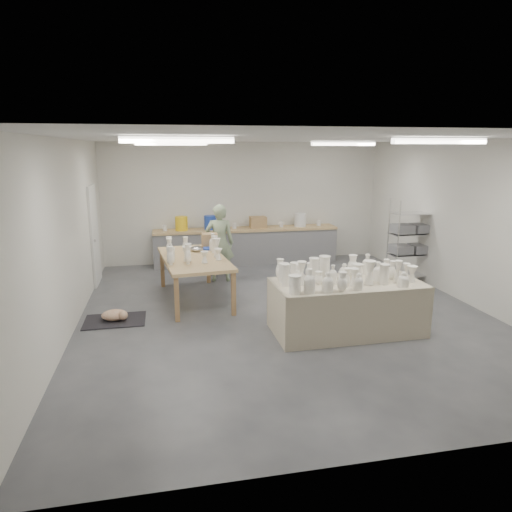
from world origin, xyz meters
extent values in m
plane|color=#424449|center=(0.00, 0.00, 0.00)|extent=(8.00, 8.00, 0.00)
cube|color=white|center=(0.00, 0.00, 2.99)|extent=(7.00, 8.00, 0.02)
cube|color=silver|center=(0.00, 4.00, 1.50)|extent=(7.00, 0.02, 3.00)
cube|color=silver|center=(0.00, -4.00, 1.50)|extent=(7.00, 0.02, 3.00)
cube|color=silver|center=(-3.50, 0.00, 1.50)|extent=(0.02, 8.00, 3.00)
cube|color=silver|center=(3.50, 0.00, 1.50)|extent=(0.02, 8.00, 3.00)
cube|color=white|center=(-3.47, 2.60, 1.05)|extent=(0.05, 0.90, 2.10)
cube|color=white|center=(-1.80, -1.50, 2.94)|extent=(1.40, 0.12, 0.08)
cube|color=white|center=(1.80, -1.50, 2.94)|extent=(1.40, 0.12, 0.08)
cube|color=white|center=(-1.80, 2.00, 2.94)|extent=(1.40, 0.12, 0.08)
cube|color=white|center=(1.80, 2.00, 2.94)|extent=(1.40, 0.12, 0.08)
cube|color=#AA7E52|center=(0.00, 3.68, 0.87)|extent=(4.60, 0.60, 0.06)
cube|color=slate|center=(0.00, 3.68, 0.42)|extent=(4.60, 0.55, 0.84)
cylinder|color=yellow|center=(-1.60, 3.68, 1.07)|extent=(0.30, 0.30, 0.34)
cylinder|color=#203FAE|center=(-0.90, 3.68, 1.07)|extent=(0.30, 0.30, 0.34)
cylinder|color=white|center=(1.40, 3.68, 1.07)|extent=(0.30, 0.30, 0.34)
cube|color=olive|center=(0.30, 3.68, 1.04)|extent=(0.40, 0.30, 0.28)
cylinder|color=white|center=(-2.00, 3.68, 0.97)|extent=(0.10, 0.10, 0.14)
cylinder|color=white|center=(-0.30, 3.68, 0.97)|extent=(0.10, 0.10, 0.14)
cylinder|color=white|center=(0.90, 3.68, 0.97)|extent=(0.10, 0.10, 0.14)
cylinder|color=white|center=(1.90, 3.68, 0.97)|extent=(0.10, 0.10, 0.14)
cylinder|color=silver|center=(2.78, 1.18, 0.90)|extent=(0.02, 0.02, 1.80)
cylinder|color=silver|center=(3.62, 1.18, 0.90)|extent=(0.02, 0.02, 1.80)
cylinder|color=silver|center=(2.78, 1.62, 0.90)|extent=(0.02, 0.02, 1.80)
cylinder|color=silver|center=(3.62, 1.62, 0.90)|extent=(0.02, 0.02, 1.80)
cube|color=silver|center=(3.20, 1.40, 0.15)|extent=(0.88, 0.48, 0.02)
cube|color=silver|center=(3.20, 1.40, 0.60)|extent=(0.88, 0.48, 0.02)
cube|color=silver|center=(3.20, 1.40, 1.05)|extent=(0.88, 0.48, 0.02)
cube|color=silver|center=(3.20, 1.40, 1.50)|extent=(0.88, 0.48, 0.02)
cube|color=slate|center=(2.98, 1.40, 0.72)|extent=(0.38, 0.42, 0.18)
cube|color=slate|center=(3.42, 1.40, 0.72)|extent=(0.38, 0.42, 0.18)
cube|color=slate|center=(2.98, 1.40, 1.17)|extent=(0.38, 0.42, 0.18)
cube|color=slate|center=(3.42, 1.40, 1.17)|extent=(0.38, 0.42, 0.18)
cube|color=olive|center=(0.75, -1.02, 0.36)|extent=(2.07, 0.96, 0.71)
cube|color=beige|center=(0.75, -1.02, 0.80)|extent=(2.33, 1.13, 0.03)
cube|color=beige|center=(0.75, -1.55, 0.41)|extent=(2.32, 0.06, 0.81)
cube|color=beige|center=(0.75, -0.49, 0.41)|extent=(2.32, 0.06, 0.81)
cube|color=#AA7E52|center=(-1.49, 1.04, 0.81)|extent=(1.36, 2.35, 0.06)
cube|color=olive|center=(-1.98, -0.01, 0.39)|extent=(0.08, 0.08, 0.78)
cube|color=olive|center=(-1.00, -0.01, 0.39)|extent=(0.08, 0.08, 0.78)
cube|color=olive|center=(-1.98, 2.09, 0.39)|extent=(0.08, 0.08, 0.78)
cube|color=olive|center=(-1.00, 2.09, 0.39)|extent=(0.08, 0.08, 0.78)
ellipsoid|color=silver|center=(-1.39, 1.56, 0.89)|extent=(0.26, 0.26, 0.12)
cylinder|color=#203FAE|center=(-1.16, 1.69, 0.85)|extent=(0.26, 0.26, 0.03)
cylinder|color=white|center=(-1.54, 1.78, 0.90)|extent=(0.11, 0.11, 0.12)
cube|color=olive|center=(-1.10, 1.94, 0.98)|extent=(0.32, 0.26, 0.28)
cube|color=black|center=(-2.90, 0.17, 0.01)|extent=(1.00, 0.70, 0.02)
ellipsoid|color=white|center=(-2.90, 0.17, 0.11)|extent=(0.45, 0.33, 0.18)
sphere|color=white|center=(-2.75, 0.08, 0.13)|extent=(0.16, 0.16, 0.16)
imported|color=#90A47F|center=(-0.85, 2.24, 0.84)|extent=(0.67, 0.50, 1.69)
cylinder|color=#A51E17|center=(-0.85, 2.51, 0.32)|extent=(0.40, 0.40, 0.04)
cylinder|color=silver|center=(-0.70, 2.53, 0.15)|extent=(0.02, 0.02, 0.31)
cylinder|color=silver|center=(-0.94, 2.63, 0.15)|extent=(0.02, 0.02, 0.31)
cylinder|color=silver|center=(-0.91, 2.38, 0.15)|extent=(0.02, 0.02, 0.31)
camera|label=1|loc=(-2.01, -7.40, 2.83)|focal=32.00mm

